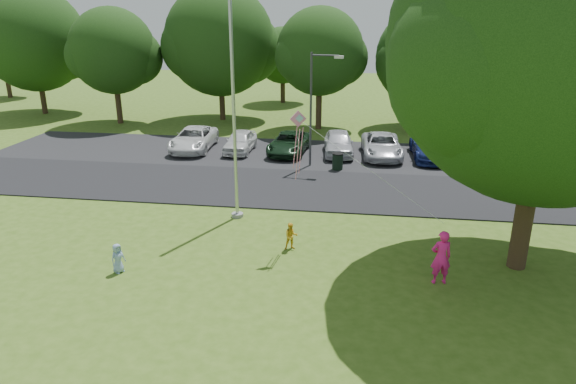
# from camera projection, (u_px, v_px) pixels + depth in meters

# --- Properties ---
(ground) EXTENTS (120.00, 120.00, 0.00)m
(ground) POSITION_uv_depth(u_px,v_px,m) (305.00, 279.00, 16.96)
(ground) COLOR #3B5C18
(ground) RESTS_ON ground
(park_road) EXTENTS (60.00, 6.00, 0.06)m
(park_road) POSITION_uv_depth(u_px,v_px,m) (326.00, 190.00, 25.34)
(park_road) COLOR black
(park_road) RESTS_ON ground
(parking_strip) EXTENTS (42.00, 7.00, 0.06)m
(parking_strip) POSITION_uv_depth(u_px,v_px,m) (333.00, 155.00, 31.40)
(parking_strip) COLOR black
(parking_strip) RESTS_ON ground
(flagpole) EXTENTS (0.50, 0.50, 10.00)m
(flagpole) POSITION_uv_depth(u_px,v_px,m) (234.00, 121.00, 20.70)
(flagpole) COLOR #B7BABF
(flagpole) RESTS_ON ground
(street_lamp) EXTENTS (1.77, 0.39, 6.31)m
(street_lamp) POSITION_uv_depth(u_px,v_px,m) (315.00, 100.00, 27.91)
(street_lamp) COLOR #3F3F44
(street_lamp) RESTS_ON ground
(trash_can) EXTENTS (0.62, 0.62, 0.98)m
(trash_can) POSITION_uv_depth(u_px,v_px,m) (338.00, 162.00, 28.32)
(trash_can) COLOR black
(trash_can) RESTS_ON ground
(big_tree) EXTENTS (10.36, 9.87, 12.39)m
(big_tree) POSITION_uv_depth(u_px,v_px,m) (549.00, 53.00, 15.34)
(big_tree) COLOR #332316
(big_tree) RESTS_ON ground
(tree_row) EXTENTS (64.35, 11.94, 10.88)m
(tree_row) POSITION_uv_depth(u_px,v_px,m) (365.00, 49.00, 37.43)
(tree_row) COLOR #332316
(tree_row) RESTS_ON ground
(horizon_trees) EXTENTS (77.46, 7.20, 7.02)m
(horizon_trees) POSITION_uv_depth(u_px,v_px,m) (392.00, 58.00, 46.57)
(horizon_trees) COLOR #332316
(horizon_trees) RESTS_ON ground
(parked_cars) EXTENTS (19.95, 5.30, 1.48)m
(parked_cars) POSITION_uv_depth(u_px,v_px,m) (335.00, 144.00, 31.18)
(parked_cars) COLOR silver
(parked_cars) RESTS_ON ground
(woman) EXTENTS (0.75, 0.57, 1.84)m
(woman) POSITION_uv_depth(u_px,v_px,m) (441.00, 257.00, 16.44)
(woman) COLOR #FA2188
(woman) RESTS_ON ground
(child_yellow) EXTENTS (0.60, 0.53, 1.04)m
(child_yellow) POSITION_uv_depth(u_px,v_px,m) (291.00, 236.00, 18.93)
(child_yellow) COLOR gold
(child_yellow) RESTS_ON ground
(child_blue) EXTENTS (0.53, 0.60, 1.04)m
(child_blue) POSITION_uv_depth(u_px,v_px,m) (118.00, 258.00, 17.25)
(child_blue) COLOR #87A3CF
(child_blue) RESTS_ON ground
(kite) EXTENTS (5.20, 2.35, 3.06)m
(kite) POSITION_uv_depth(u_px,v_px,m) (301.00, 133.00, 17.84)
(kite) COLOR pink
(kite) RESTS_ON ground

